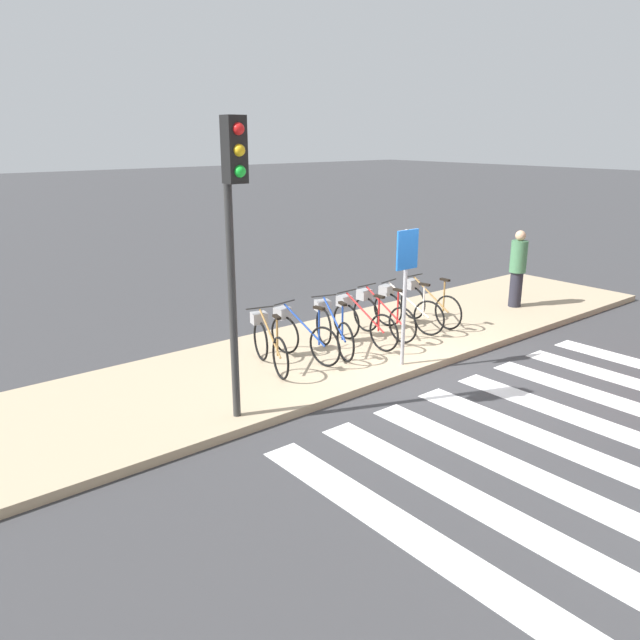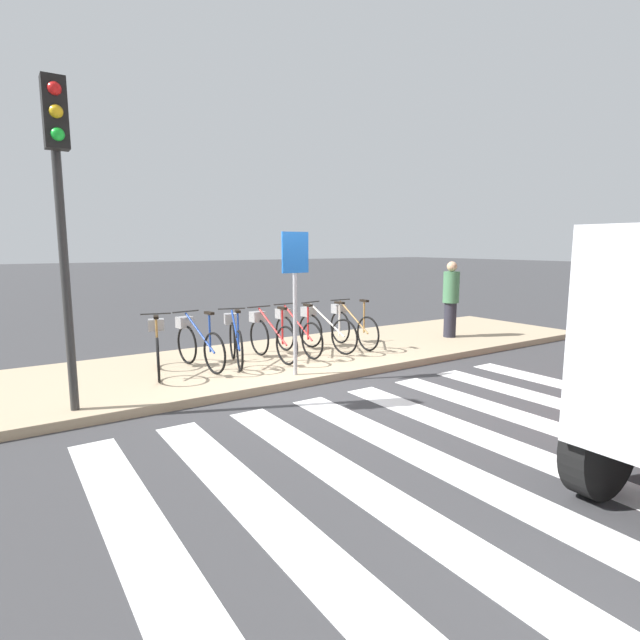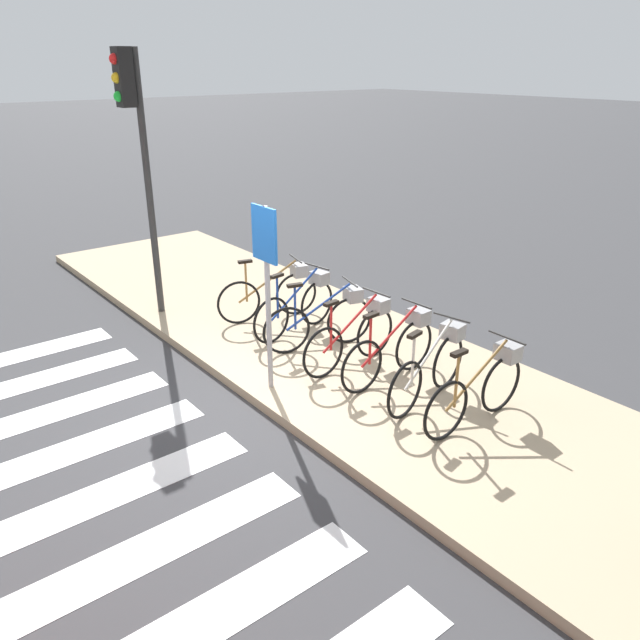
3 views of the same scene
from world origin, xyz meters
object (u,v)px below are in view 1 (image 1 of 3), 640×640
parked_bicycle_6 (427,302)px  sign_post (406,274)px  parked_bicycle_0 (268,341)px  parked_bicycle_3 (361,320)px  traffic_light (233,210)px  parked_bicycle_4 (380,313)px  parked_bicycle_1 (300,333)px  pedestrian (518,267)px  parked_bicycle_2 (332,327)px  parked_bicycle_5 (404,308)px

parked_bicycle_6 → sign_post: (-2.02, -1.30, 1.04)m
parked_bicycle_0 → parked_bicycle_3: bearing=-2.3°
parked_bicycle_6 → traffic_light: 5.70m
parked_bicycle_3 → parked_bicycle_4: bearing=10.8°
parked_bicycle_1 → parked_bicycle_6: (3.10, 0.04, 0.00)m
parked_bicycle_4 → pedestrian: (3.64, -0.37, 0.42)m
parked_bicycle_2 → sign_post: (0.46, -1.21, 1.04)m
parked_bicycle_3 → pedestrian: bearing=-3.5°
parked_bicycle_1 → parked_bicycle_4: size_ratio=0.99×
parked_bicycle_4 → traffic_light: size_ratio=0.41×
parked_bicycle_4 → sign_post: sign_post is taller
parked_bicycle_3 → parked_bicycle_5: (1.18, 0.10, 0.00)m
parked_bicycle_0 → parked_bicycle_1: size_ratio=0.98×
traffic_light → parked_bicycle_1: bearing=33.7°
pedestrian → parked_bicycle_0: bearing=176.8°
parked_bicycle_1 → parked_bicycle_5: size_ratio=1.01×
parked_bicycle_5 → pedestrian: pedestrian is taller
parked_bicycle_3 → sign_post: 1.59m
parked_bicycle_2 → traffic_light: (-2.59, -1.25, 2.25)m
parked_bicycle_0 → pedestrian: (6.11, -0.34, 0.42)m
parked_bicycle_6 → traffic_light: traffic_light is taller
parked_bicycle_3 → parked_bicycle_6: bearing=3.8°
sign_post → parked_bicycle_4: bearing=59.8°
parked_bicycle_5 → sign_post: sign_post is taller
parked_bicycle_5 → pedestrian: 3.09m
parked_bicycle_0 → parked_bicycle_6: size_ratio=0.97×
parked_bicycle_2 → parked_bicycle_6: (2.47, 0.10, 0.00)m
parked_bicycle_5 → traffic_light: traffic_light is taller
parked_bicycle_0 → pedestrian: 6.14m
parked_bicycle_0 → parked_bicycle_1: (0.63, -0.00, 0.00)m
traffic_light → parked_bicycle_6: bearing=14.9°
parked_bicycle_0 → traffic_light: (-1.33, -1.31, 2.25)m
parked_bicycle_0 → parked_bicycle_4: bearing=0.7°
parked_bicycle_0 → parked_bicycle_6: same height
parked_bicycle_1 → parked_bicycle_4: (1.84, 0.03, 0.00)m
parked_bicycle_5 → sign_post: size_ratio=0.71×
parked_bicycle_5 → traffic_light: bearing=-163.2°
parked_bicycle_2 → parked_bicycle_5: size_ratio=0.98×
parked_bicycle_2 → parked_bicycle_5: bearing=2.3°
parked_bicycle_2 → pedestrian: 4.88m
parked_bicycle_3 → pedestrian: 4.25m
parked_bicycle_1 → traffic_light: bearing=-146.3°
parked_bicycle_1 → sign_post: sign_post is taller
parked_bicycle_3 → traffic_light: size_ratio=0.41×
parked_bicycle_2 → sign_post: size_ratio=0.69×
parked_bicycle_4 → pedestrian: pedestrian is taller
parked_bicycle_0 → parked_bicycle_2: same height
traffic_light → parked_bicycle_0: bearing=44.5°
parked_bicycle_5 → parked_bicycle_1: bearing=-179.5°
parked_bicycle_0 → parked_bicycle_6: bearing=0.7°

